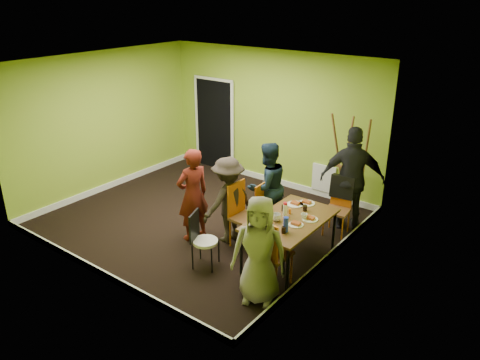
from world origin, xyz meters
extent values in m
plane|color=black|center=(0.00, 0.00, 0.00)|extent=(5.00, 5.00, 0.00)
cube|color=#8CB02D|center=(0.00, 2.25, 1.40)|extent=(5.00, 0.04, 2.80)
cube|color=#8CB02D|center=(0.00, -2.25, 1.40)|extent=(5.00, 0.04, 2.80)
cube|color=#8CB02D|center=(-2.50, 0.00, 1.40)|extent=(0.04, 4.50, 2.80)
cube|color=#8CB02D|center=(2.50, 0.00, 1.40)|extent=(0.04, 4.50, 2.80)
cube|color=white|center=(0.00, 0.00, 2.80)|extent=(5.00, 4.50, 0.04)
cube|color=black|center=(-1.50, 2.22, 1.02)|extent=(1.00, 0.05, 2.04)
cube|color=white|center=(1.30, 2.22, 0.40)|extent=(0.50, 0.04, 0.55)
cylinder|color=black|center=(1.64, -0.96, 0.35)|extent=(0.04, 0.04, 0.71)
cylinder|color=black|center=(2.42, -0.96, 0.35)|extent=(0.04, 0.04, 0.71)
cylinder|color=black|center=(1.64, 0.42, 0.35)|extent=(0.04, 0.04, 0.71)
cylinder|color=black|center=(2.42, 0.42, 0.35)|extent=(0.04, 0.04, 0.71)
cube|color=brown|center=(2.03, -0.27, 0.73)|extent=(0.90, 1.50, 0.04)
cylinder|color=#D16513|center=(1.17, 0.39, 0.21)|extent=(0.02, 0.02, 0.42)
cylinder|color=#D16513|center=(1.18, 0.07, 0.21)|extent=(0.02, 0.02, 0.42)
cylinder|color=#D16513|center=(1.48, 0.41, 0.21)|extent=(0.02, 0.02, 0.42)
cylinder|color=#D16513|center=(1.50, 0.09, 0.21)|extent=(0.02, 0.02, 0.42)
cube|color=brown|center=(1.33, 0.24, 0.42)|extent=(0.39, 0.39, 0.04)
cube|color=#D16513|center=(1.16, 0.23, 0.67)|extent=(0.05, 0.36, 0.47)
cylinder|color=#D16513|center=(1.03, -0.06, 0.25)|extent=(0.03, 0.03, 0.49)
cylinder|color=#D16513|center=(1.02, -0.43, 0.25)|extent=(0.03, 0.03, 0.49)
cylinder|color=#D16513|center=(1.40, -0.07, 0.25)|extent=(0.03, 0.03, 0.49)
cylinder|color=#D16513|center=(1.39, -0.44, 0.25)|extent=(0.03, 0.03, 0.49)
cube|color=brown|center=(1.21, -0.25, 0.49)|extent=(0.45, 0.45, 0.04)
cube|color=#D16513|center=(1.00, -0.24, 0.79)|extent=(0.05, 0.42, 0.55)
cylinder|color=#D16513|center=(2.33, 1.16, 0.22)|extent=(0.03, 0.03, 0.44)
cylinder|color=#D16513|center=(2.01, 1.12, 0.22)|extent=(0.03, 0.03, 0.44)
cylinder|color=#D16513|center=(2.38, 0.84, 0.22)|extent=(0.03, 0.03, 0.44)
cylinder|color=#D16513|center=(2.05, 0.80, 0.22)|extent=(0.03, 0.03, 0.44)
cube|color=brown|center=(2.19, 0.98, 0.44)|extent=(0.43, 0.43, 0.04)
cube|color=#D16513|center=(2.17, 1.16, 0.70)|extent=(0.37, 0.07, 0.48)
cylinder|color=#D16513|center=(1.95, -1.07, 0.25)|extent=(0.03, 0.03, 0.49)
cylinder|color=#D16513|center=(2.32, -1.09, 0.25)|extent=(0.03, 0.03, 0.49)
cylinder|color=#D16513|center=(1.97, -0.70, 0.25)|extent=(0.03, 0.03, 0.49)
cylinder|color=#D16513|center=(2.34, -0.72, 0.25)|extent=(0.03, 0.03, 0.49)
cube|color=brown|center=(2.15, -0.90, 0.49)|extent=(0.46, 0.46, 0.04)
cube|color=#D16513|center=(2.14, -1.10, 0.79)|extent=(0.42, 0.05, 0.55)
cylinder|color=black|center=(0.88, -1.01, 0.20)|extent=(0.02, 0.02, 0.40)
cylinder|color=black|center=(0.99, -1.29, 0.20)|extent=(0.02, 0.02, 0.40)
cylinder|color=black|center=(1.17, -0.91, 0.20)|extent=(0.02, 0.02, 0.40)
cylinder|color=black|center=(1.27, -1.19, 0.20)|extent=(0.02, 0.02, 0.40)
cylinder|color=white|center=(1.08, -1.10, 0.41)|extent=(0.38, 0.38, 0.04)
cube|color=black|center=(0.92, -1.16, 0.64)|extent=(0.14, 0.33, 0.45)
cylinder|color=brown|center=(1.73, 1.92, 0.93)|extent=(0.27, 0.44, 1.88)
cylinder|color=brown|center=(2.21, 1.92, 0.93)|extent=(0.27, 0.44, 1.88)
cylinder|color=brown|center=(1.97, 1.64, 0.93)|extent=(0.04, 0.43, 1.83)
cube|color=brown|center=(1.97, 1.86, 0.88)|extent=(0.51, 0.04, 0.04)
cylinder|color=white|center=(1.84, 0.18, 0.76)|extent=(0.26, 0.26, 0.01)
cylinder|color=white|center=(1.79, -0.66, 0.76)|extent=(0.26, 0.26, 0.01)
cylinder|color=white|center=(1.96, 0.32, 0.76)|extent=(0.26, 0.26, 0.01)
cylinder|color=white|center=(1.99, -0.75, 0.76)|extent=(0.21, 0.21, 0.01)
cylinder|color=white|center=(2.27, -0.13, 0.76)|extent=(0.24, 0.24, 0.01)
cylinder|color=white|center=(2.20, -0.40, 0.76)|extent=(0.22, 0.22, 0.01)
cylinder|color=white|center=(1.92, -0.26, 0.85)|extent=(0.06, 0.06, 0.20)
cylinder|color=#1A30C7|center=(2.18, -0.65, 0.86)|extent=(0.07, 0.07, 0.22)
cylinder|color=#D16513|center=(1.94, -0.14, 0.79)|extent=(0.04, 0.04, 0.08)
cylinder|color=black|center=(1.81, -0.12, 0.80)|extent=(0.07, 0.07, 0.09)
cylinder|color=black|center=(2.07, 0.08, 0.80)|extent=(0.07, 0.07, 0.09)
cylinder|color=black|center=(2.18, -0.71, 0.80)|extent=(0.06, 0.06, 0.09)
imported|color=white|center=(1.90, -0.45, 0.80)|extent=(0.14, 0.14, 0.11)
imported|color=white|center=(2.20, -0.17, 0.80)|extent=(0.10, 0.10, 0.09)
imported|color=#54150E|center=(0.36, -0.57, 0.79)|extent=(0.52, 0.66, 1.57)
imported|color=#142433|center=(1.12, 0.47, 0.78)|extent=(0.81, 0.91, 1.55)
imported|color=black|center=(0.85, -0.27, 0.72)|extent=(0.72, 1.02, 1.45)
imported|color=black|center=(2.26, 1.34, 0.91)|extent=(1.15, 0.85, 1.82)
imported|color=gray|center=(2.18, -1.29, 0.75)|extent=(0.86, 0.72, 1.50)
camera|label=1|loc=(5.14, -5.63, 3.89)|focal=35.00mm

